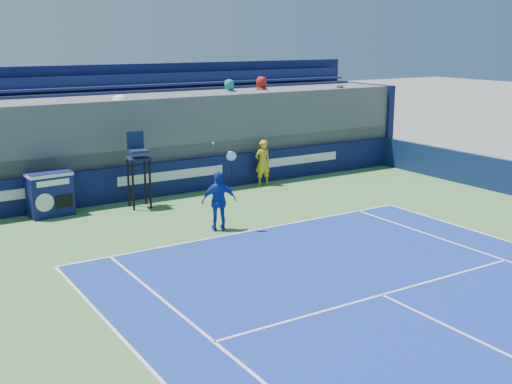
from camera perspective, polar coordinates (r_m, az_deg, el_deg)
ball_person at (r=23.88m, az=0.59°, el=2.63°), size 0.65×0.45×1.70m
back_hoarding at (r=22.67m, az=-7.56°, el=1.23°), size 20.40×0.21×1.20m
match_clock at (r=20.76m, az=-17.84°, el=-0.06°), size 1.37×0.82×1.40m
umpire_chair at (r=20.95m, az=-10.45°, el=2.69°), size 0.77×0.77×2.48m
tennis_player at (r=18.31m, az=-3.30°, el=-0.78°), size 1.08×0.71×2.57m
stadium_seating at (r=24.27m, az=-9.76°, el=4.96°), size 21.00×4.05×4.40m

